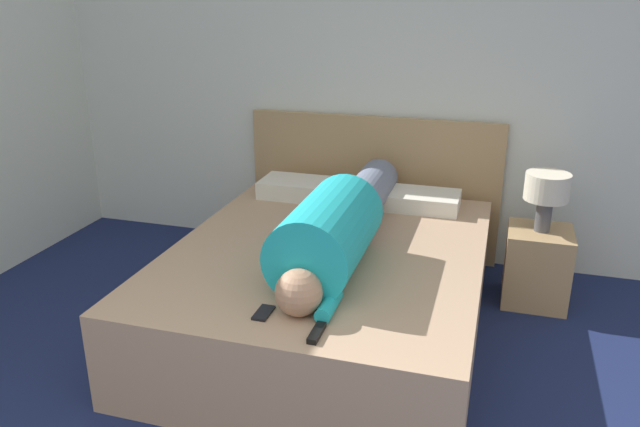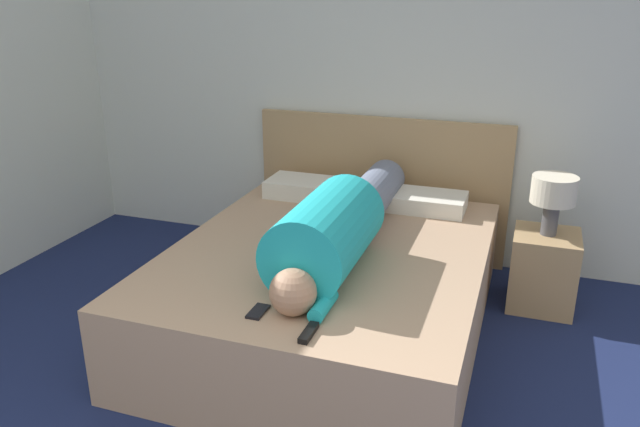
{
  "view_description": "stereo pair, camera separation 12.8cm",
  "coord_description": "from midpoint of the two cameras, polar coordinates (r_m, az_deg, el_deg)",
  "views": [
    {
      "loc": [
        0.76,
        -0.46,
        1.84
      ],
      "look_at": [
        -0.09,
        2.37,
        0.75
      ],
      "focal_mm": 35.0,
      "sensor_mm": 36.0,
      "label": 1
    },
    {
      "loc": [
        0.88,
        -0.42,
        1.84
      ],
      "look_at": [
        -0.09,
        2.37,
        0.75
      ],
      "focal_mm": 35.0,
      "sensor_mm": 36.0,
      "label": 2
    }
  ],
  "objects": [
    {
      "name": "pillow_near_headboard",
      "position": [
        4.17,
        -2.49,
        2.3
      ],
      "size": [
        0.55,
        0.31,
        0.11
      ],
      "color": "silver",
      "rests_on": "bed"
    },
    {
      "name": "bed",
      "position": [
        3.49,
        -0.33,
        -6.87
      ],
      "size": [
        1.64,
        2.05,
        0.5
      ],
      "color": "tan",
      "rests_on": "ground_plane"
    },
    {
      "name": "wall_back",
      "position": [
        4.28,
        5.63,
        12.94
      ],
      "size": [
        5.99,
        0.06,
        2.6
      ],
      "color": "silver",
      "rests_on": "ground_plane"
    },
    {
      "name": "pillow_second",
      "position": [
        4.0,
        8.01,
        1.23
      ],
      "size": [
        0.52,
        0.31,
        0.1
      ],
      "color": "silver",
      "rests_on": "bed"
    },
    {
      "name": "person_lying",
      "position": [
        3.23,
        0.63,
        -1.0
      ],
      "size": [
        0.4,
        1.81,
        0.4
      ],
      "color": "tan",
      "rests_on": "bed"
    },
    {
      "name": "table_lamp",
      "position": [
        3.82,
        19.13,
        1.99
      ],
      "size": [
        0.26,
        0.26,
        0.35
      ],
      "color": "#4C4C51",
      "rests_on": "nightstand"
    },
    {
      "name": "cell_phone",
      "position": [
        2.74,
        -6.53,
        -9.02
      ],
      "size": [
        0.06,
        0.13,
        0.01
      ],
      "color": "black",
      "rests_on": "bed"
    },
    {
      "name": "nightstand",
      "position": [
        3.99,
        18.34,
        -4.6
      ],
      "size": [
        0.38,
        0.38,
        0.46
      ],
      "color": "tan",
      "rests_on": "ground_plane"
    },
    {
      "name": "tv_remote",
      "position": [
        2.57,
        -1.76,
        -10.87
      ],
      "size": [
        0.04,
        0.15,
        0.02
      ],
      "color": "black",
      "rests_on": "bed"
    },
    {
      "name": "headboard",
      "position": [
        4.41,
        3.97,
        2.48
      ],
      "size": [
        1.76,
        0.04,
        0.99
      ],
      "color": "tan",
      "rests_on": "ground_plane"
    }
  ]
}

